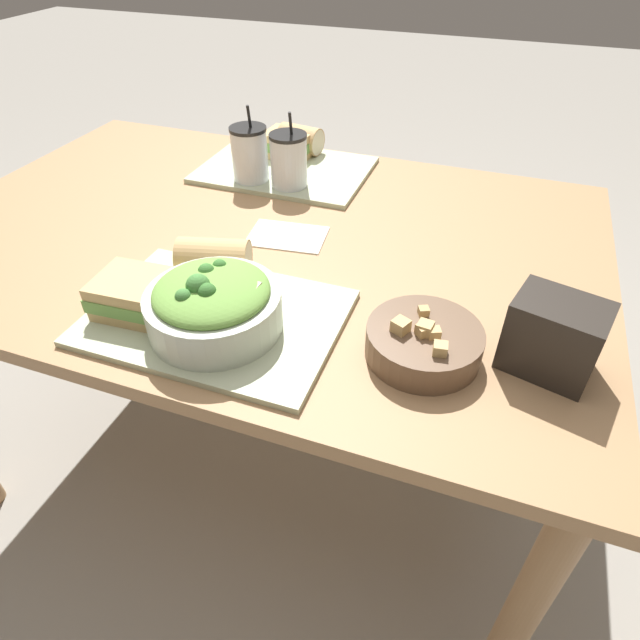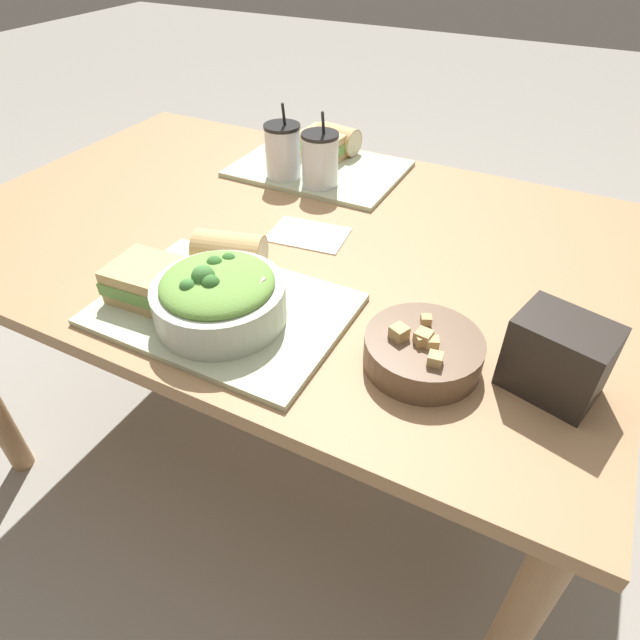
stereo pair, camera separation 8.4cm
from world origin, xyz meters
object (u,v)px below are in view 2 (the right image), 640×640
Objects in this scene: soup_bowl at (423,350)px; baguette_near at (231,251)px; salad_bowl at (219,295)px; chip_bag at (558,357)px; drink_cup_red at (320,161)px; napkin_folded at (309,234)px; sandwich_far at (326,143)px; drink_cup_dark at (283,153)px; sandwich_near at (147,280)px; baguette_far at (338,139)px.

baguette_near is (-0.41, 0.08, 0.02)m from soup_bowl.
salad_bowl is 1.46× the size of chip_bag.
napkin_folded is at bearing -68.81° from drink_cup_red.
napkin_folded is (0.06, 0.19, -0.05)m from baguette_near.
sandwich_far is 0.73× the size of drink_cup_dark.
sandwich_near is (-0.15, -0.01, -0.02)m from salad_bowl.
sandwich_near is at bearing -85.56° from drink_cup_dark.
sandwich_far is (-0.09, 0.58, -0.00)m from baguette_near.
drink_cup_dark is at bearing -180.00° from drink_cup_red.
sandwich_far is at bearing 127.30° from soup_bowl.
drink_cup_dark is at bearing 91.08° from sandwich_near.
chip_bag is (0.52, 0.10, 0.00)m from salad_bowl.
baguette_far is 0.92m from chip_bag.
salad_bowl is 0.73m from sandwich_far.
salad_bowl is 1.21× the size of soup_bowl.
drink_cup_red is (-0.02, 0.41, 0.02)m from baguette_near.
sandwich_far is 0.75× the size of drink_cup_red.
baguette_far is at bearing 107.53° from napkin_folded.
baguette_near reaches higher than sandwich_far.
chip_bag is at bearing 5.52° from sandwich_near.
sandwich_far is at bearing 79.63° from drink_cup_dark.
napkin_folded is at bearing 141.93° from soup_bowl.
soup_bowl is 0.19m from chip_bag.
drink_cup_dark is at bearing -96.99° from sandwich_far.
sandwich_far is (-0.01, 0.72, -0.00)m from sandwich_near.
drink_cup_red reaches higher than baguette_near.
drink_cup_red reaches higher than sandwich_near.
soup_bowl is 0.83m from baguette_far.
chip_bag reaches higher than napkin_folded.
soup_bowl is at bearing -115.70° from baguette_near.
baguette_near reaches higher than napkin_folded.
soup_bowl is 0.49m from sandwich_near.
salad_bowl reaches higher than soup_bowl.
salad_bowl is 0.34m from soup_bowl.
napkin_folded is at bearing 171.19° from chip_bag.
drink_cup_red is (-0.09, 0.54, 0.01)m from salad_bowl.
sandwich_far is 0.88× the size of chip_bag.
salad_bowl is 0.16m from baguette_near.
soup_bowl is 0.65m from drink_cup_red.
salad_bowl is 0.15m from sandwich_near.
sandwich_near reaches higher than soup_bowl.
baguette_far is 0.21m from drink_cup_dark.
baguette_far is 0.68× the size of drink_cup_dark.
baguette_far is 0.21m from drink_cup_red.
sandwich_far is (-0.50, 0.65, 0.02)m from soup_bowl.
chip_bag is at bearing -35.96° from drink_cup_red.
soup_bowl is at bearing -48.46° from drink_cup_red.
chip_bag is (0.59, -0.04, 0.01)m from baguette_near.
salad_bowl reaches higher than chip_bag.
soup_bowl is 0.72m from drink_cup_dark.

